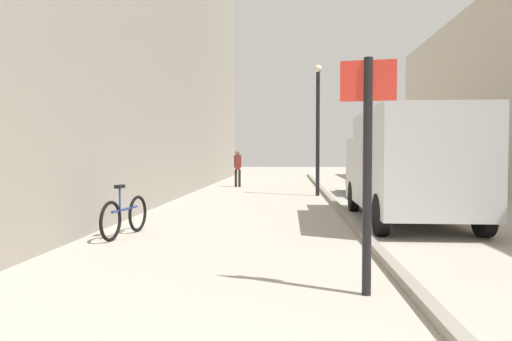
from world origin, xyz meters
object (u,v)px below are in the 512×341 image
at_px(pedestrian_main_foreground, 238,166).
at_px(parked_car, 377,176).
at_px(delivery_van, 408,164).
at_px(lamp_post, 318,121).
at_px(street_sign_post, 368,155).
at_px(bicycle_leaning, 125,216).

bearing_deg(pedestrian_main_foreground, parked_car, -37.67).
relative_size(delivery_van, lamp_post, 1.15).
bearing_deg(street_sign_post, lamp_post, -82.44).
relative_size(pedestrian_main_foreground, delivery_van, 0.31).
bearing_deg(pedestrian_main_foreground, delivery_van, -68.80).
bearing_deg(street_sign_post, delivery_van, -99.41).
xyz_separation_m(delivery_van, bicycle_leaning, (-5.76, -2.26, -0.94)).
height_order(pedestrian_main_foreground, parked_car, pedestrian_main_foreground).
height_order(pedestrian_main_foreground, lamp_post, lamp_post).
bearing_deg(bicycle_leaning, lamp_post, 72.83).
xyz_separation_m(pedestrian_main_foreground, parked_car, (5.63, -3.76, -0.26)).
bearing_deg(street_sign_post, pedestrian_main_foreground, -70.42).
bearing_deg(parked_car, lamp_post, -166.80).
bearing_deg(bicycle_leaning, pedestrian_main_foreground, 95.02).
xyz_separation_m(pedestrian_main_foreground, bicycle_leaning, (-0.73, -12.97, -0.59)).
distance_m(pedestrian_main_foreground, street_sign_post, 16.69).
bearing_deg(parked_car, street_sign_post, -100.83).
distance_m(pedestrian_main_foreground, lamp_post, 5.74).
distance_m(delivery_van, street_sign_post, 5.96).
bearing_deg(parked_car, bicycle_leaning, -124.52).
xyz_separation_m(street_sign_post, bicycle_leaning, (-3.93, 3.40, -1.16)).
bearing_deg(lamp_post, parked_car, 13.12).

